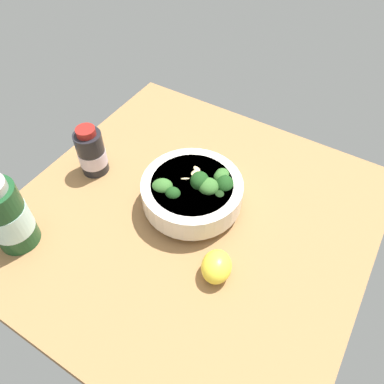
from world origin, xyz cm
name	(u,v)px	position (x,y,z in cm)	size (l,w,h in cm)	color
ground_plane	(190,222)	(0.00, 0.00, -2.26)	(68.95, 68.95, 4.52)	#996D42
bowl_of_broccoli	(194,191)	(2.73, 0.72, 4.34)	(20.00, 20.00, 9.19)	silver
lemon_wedge	(216,267)	(-8.71, -10.81, 2.50)	(6.39, 5.32, 4.99)	yellow
bottle_tall	(7,216)	(-21.79, 24.64, 7.27)	(7.71, 7.71, 15.77)	#194723
bottle_short	(93,151)	(0.46, 24.74, 5.04)	(6.00, 6.00, 11.60)	black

